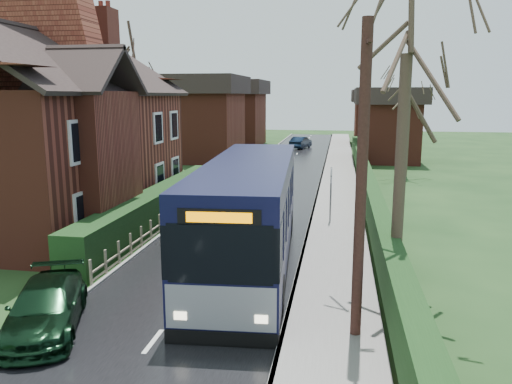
% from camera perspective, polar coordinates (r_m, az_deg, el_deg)
% --- Properties ---
extents(ground, '(140.00, 140.00, 0.00)m').
position_cam_1_polar(ground, '(18.03, -4.75, -7.94)').
color(ground, '#2D4E21').
rests_on(ground, ground).
extents(road, '(6.00, 100.00, 0.02)m').
position_cam_1_polar(road, '(27.49, 0.39, -1.27)').
color(road, black).
rests_on(road, ground).
extents(pavement, '(2.50, 100.00, 0.14)m').
position_cam_1_polar(pavement, '(27.14, 9.28, -1.44)').
color(pavement, slate).
rests_on(pavement, ground).
extents(kerb_right, '(0.12, 100.00, 0.14)m').
position_cam_1_polar(kerb_right, '(27.16, 6.75, -1.36)').
color(kerb_right, gray).
rests_on(kerb_right, ground).
extents(kerb_left, '(0.12, 100.00, 0.10)m').
position_cam_1_polar(kerb_left, '(28.12, -5.76, -0.96)').
color(kerb_left, gray).
rests_on(kerb_left, ground).
extents(front_hedge, '(1.20, 16.00, 1.60)m').
position_cam_1_polar(front_hedge, '(23.57, -11.00, -1.57)').
color(front_hedge, black).
rests_on(front_hedge, ground).
extents(picket_fence, '(0.10, 16.00, 0.90)m').
position_cam_1_polar(picket_fence, '(23.39, -9.24, -2.48)').
color(picket_fence, tan).
rests_on(picket_fence, ground).
extents(right_wall_hedge, '(0.60, 50.00, 1.80)m').
position_cam_1_polar(right_wall_hedge, '(26.99, 12.63, 0.43)').
color(right_wall_hedge, maroon).
rests_on(right_wall_hedge, ground).
extents(brick_house, '(9.30, 14.60, 10.30)m').
position_cam_1_polar(brick_house, '(25.00, -21.99, 6.83)').
color(brick_house, maroon).
rests_on(brick_house, ground).
extents(bus, '(3.53, 12.16, 3.65)m').
position_cam_1_polar(bus, '(17.23, -0.76, -2.54)').
color(bus, black).
rests_on(bus, ground).
extents(car_silver, '(2.59, 4.56, 1.46)m').
position_cam_1_polar(car_silver, '(28.20, -2.69, 0.53)').
color(car_silver, silver).
rests_on(car_silver, ground).
extents(car_green, '(3.04, 4.43, 1.19)m').
position_cam_1_polar(car_green, '(13.93, -22.91, -12.02)').
color(car_green, black).
rests_on(car_green, ground).
extents(car_distant, '(2.34, 4.27, 1.33)m').
position_cam_1_polar(car_distant, '(56.33, 5.13, 5.65)').
color(car_distant, '#101E31').
rests_on(car_distant, ground).
extents(bus_stop_sign, '(0.08, 0.40, 2.65)m').
position_cam_1_polar(bus_stop_sign, '(22.89, 8.56, 0.56)').
color(bus_stop_sign, slate).
rests_on(bus_stop_sign, ground).
extents(telegraph_pole, '(0.26, 0.97, 7.51)m').
position_cam_1_polar(telegraph_pole, '(11.71, 11.94, 0.74)').
color(telegraph_pole, black).
rests_on(telegraph_pole, ground).
extents(tree_right_near, '(4.60, 4.60, 9.93)m').
position_cam_1_polar(tree_right_near, '(14.65, 16.97, 16.73)').
color(tree_right_near, '#3D2E24').
rests_on(tree_right_near, ground).
extents(tree_right_far, '(4.25, 4.25, 8.21)m').
position_cam_1_polar(tree_right_far, '(37.40, 17.14, 10.95)').
color(tree_right_far, '#3A2F22').
rests_on(tree_right_far, ground).
extents(tree_house_side, '(4.93, 4.93, 11.20)m').
position_cam_1_polar(tree_house_side, '(34.86, -14.24, 14.81)').
color(tree_house_side, '#362820').
rests_on(tree_house_side, ground).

